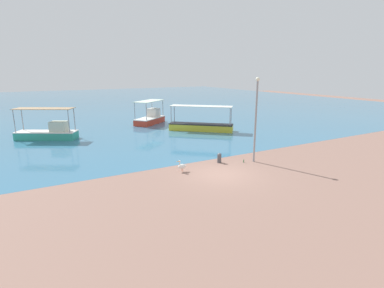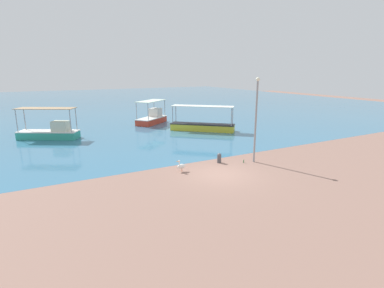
% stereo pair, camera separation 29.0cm
% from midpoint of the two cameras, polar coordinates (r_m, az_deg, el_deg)
% --- Properties ---
extents(ground, '(120.00, 120.00, 0.00)m').
position_cam_midpoint_polar(ground, '(19.17, 5.21, -5.71)').
color(ground, '#886557').
extents(harbor_water, '(110.00, 90.00, 0.00)m').
position_cam_midpoint_polar(harbor_water, '(64.02, -19.91, 7.28)').
color(harbor_water, teal).
rests_on(harbor_water, ground).
extents(fishing_boat_center, '(6.19, 5.75, 2.70)m').
position_cam_midpoint_polar(fishing_boat_center, '(32.65, 1.47, 3.53)').
color(fishing_boat_center, gold).
rests_on(fishing_boat_center, harbor_water).
extents(fishing_boat_near_left, '(5.67, 4.18, 2.96)m').
position_cam_midpoint_polar(fishing_boat_near_left, '(31.70, -25.91, 2.04)').
color(fishing_boat_near_left, teal).
rests_on(fishing_boat_near_left, harbor_water).
extents(fishing_boat_far_right, '(4.77, 4.33, 2.82)m').
position_cam_midpoint_polar(fishing_boat_far_right, '(37.49, -8.15, 4.94)').
color(fishing_boat_far_right, red).
rests_on(fishing_boat_far_right, harbor_water).
extents(pelican, '(0.80, 0.31, 0.80)m').
position_cam_midpoint_polar(pelican, '(19.42, -2.39, -4.24)').
color(pelican, '#E0997A').
rests_on(pelican, ground).
extents(lamp_post, '(0.28, 0.28, 5.96)m').
position_cam_midpoint_polar(lamp_post, '(21.35, 11.69, 5.33)').
color(lamp_post, gray).
rests_on(lamp_post, ground).
extents(mooring_bollard, '(0.30, 0.30, 0.71)m').
position_cam_midpoint_polar(mooring_bollard, '(21.36, 4.83, -2.59)').
color(mooring_bollard, '#47474C').
rests_on(mooring_bollard, ground).
extents(glass_bottle, '(0.07, 0.07, 0.27)m').
position_cam_midpoint_polar(glass_bottle, '(21.65, 9.43, -3.24)').
color(glass_bottle, '#3F7F4C').
rests_on(glass_bottle, ground).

